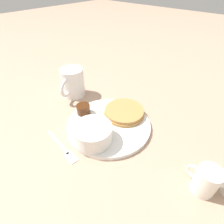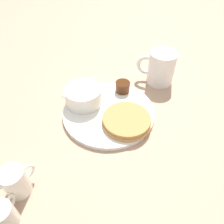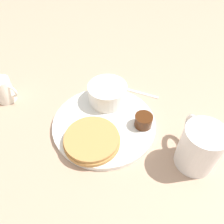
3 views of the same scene
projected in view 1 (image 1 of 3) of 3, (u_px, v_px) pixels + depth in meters
ground_plane at (109, 126)px, 0.52m from camera, size 4.00×4.00×0.00m
plate at (109, 125)px, 0.52m from camera, size 0.25×0.25×0.01m
pancake_stack at (124, 112)px, 0.54m from camera, size 0.13×0.13×0.02m
bowl at (93, 133)px, 0.45m from camera, size 0.10×0.10×0.05m
syrup_cup at (83, 109)px, 0.54m from camera, size 0.04×0.04×0.03m
butter_ramekin at (86, 137)px, 0.45m from camera, size 0.04×0.04×0.04m
coffee_mug at (73, 83)px, 0.62m from camera, size 0.08×0.11×0.10m
creamer_pitcher_near at (206, 180)px, 0.35m from camera, size 0.07×0.05×0.07m
fork at (64, 149)px, 0.45m from camera, size 0.14×0.03×0.00m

